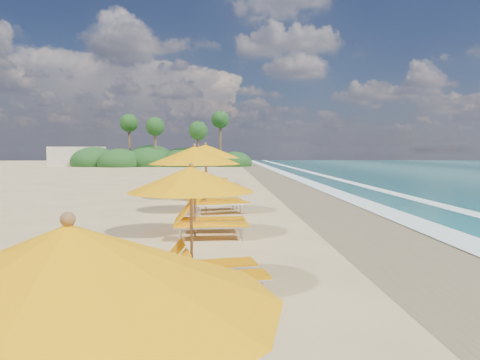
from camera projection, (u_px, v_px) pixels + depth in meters
The scene contains 11 objects.
ground at pixel (240, 211), 16.53m from camera, with size 160.00×160.00×0.00m, color tan.
wet_sand at pixel (343, 210), 16.69m from camera, with size 4.00×160.00×0.01m, color #8B7753.
surf_foam at pixel (412, 210), 16.80m from camera, with size 4.00×160.00×0.01m.
station_1 at pixel (201, 220), 7.12m from camera, with size 2.58×2.46×2.14m.
station_2 at pixel (202, 185), 11.64m from camera, with size 2.78×2.58×2.52m.
station_3 at pixel (211, 173), 16.09m from camera, with size 3.26×3.16×2.62m.
station_4 at pixel (193, 172), 20.47m from camera, with size 2.47×2.28×2.29m.
station_5 at pixel (196, 170), 25.57m from camera, with size 2.49×2.38×2.05m.
station_6 at pixel (209, 164), 29.29m from camera, with size 2.86×2.70×2.48m.
treeline at pixel (158, 159), 61.43m from camera, with size 25.80×8.80×9.74m.
beach_building at pixel (78, 156), 63.40m from camera, with size 7.00×5.00×2.80m, color beige.
Camera 1 is at (-0.66, -16.40, 2.35)m, focal length 32.29 mm.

